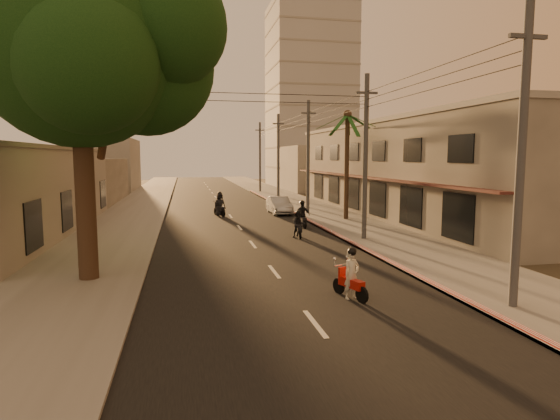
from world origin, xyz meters
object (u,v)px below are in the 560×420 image
(palm_tree, at_px, (347,121))
(scooter_red, at_px, (351,276))
(scooter_mid_a, at_px, (299,225))
(broadleaf_tree, at_px, (91,47))
(scooter_far_a, at_px, (220,205))
(scooter_mid_b, at_px, (302,215))
(parked_car, at_px, (279,205))

(palm_tree, distance_m, scooter_red, 20.07)
(scooter_mid_a, bearing_deg, scooter_red, -90.63)
(broadleaf_tree, xyz_separation_m, scooter_far_a, (5.82, 18.18, -7.61))
(palm_tree, bearing_deg, scooter_far_a, 153.84)
(scooter_mid_a, height_order, scooter_mid_b, scooter_mid_b)
(broadleaf_tree, relative_size, palm_tree, 1.48)
(scooter_red, height_order, scooter_far_a, scooter_far_a)
(broadleaf_tree, bearing_deg, palm_tree, 43.48)
(scooter_mid_a, xyz_separation_m, scooter_far_a, (-3.67, 10.74, 0.14))
(scooter_red, relative_size, scooter_mid_a, 1.04)
(broadleaf_tree, distance_m, parked_car, 22.81)
(broadleaf_tree, height_order, scooter_far_a, broadleaf_tree)
(broadleaf_tree, xyz_separation_m, palm_tree, (14.61, 13.86, -1.33))
(broadleaf_tree, height_order, scooter_red, broadleaf_tree)
(broadleaf_tree, height_order, parked_car, broadleaf_tree)
(scooter_red, bearing_deg, scooter_mid_b, 62.94)
(scooter_mid_a, distance_m, parked_car, 11.24)
(parked_car, bearing_deg, scooter_mid_a, -96.12)
(scooter_mid_b, relative_size, parked_car, 0.43)
(scooter_far_a, bearing_deg, scooter_mid_a, -91.26)
(broadleaf_tree, bearing_deg, parked_car, 60.27)
(broadleaf_tree, xyz_separation_m, parked_car, (10.63, 18.62, -7.78))
(palm_tree, xyz_separation_m, scooter_far_a, (-8.79, 4.32, -6.28))
(scooter_mid_b, height_order, parked_car, scooter_mid_b)
(scooter_mid_a, xyz_separation_m, parked_car, (1.15, 11.18, -0.03))
(scooter_mid_a, bearing_deg, parked_car, 88.89)
(broadleaf_tree, distance_m, scooter_far_a, 20.54)
(scooter_far_a, distance_m, parked_car, 4.84)
(scooter_far_a, bearing_deg, scooter_mid_b, -75.78)
(scooter_mid_a, height_order, parked_car, scooter_mid_a)
(broadleaf_tree, relative_size, scooter_mid_b, 6.62)
(scooter_mid_b, height_order, scooter_far_a, scooter_far_a)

